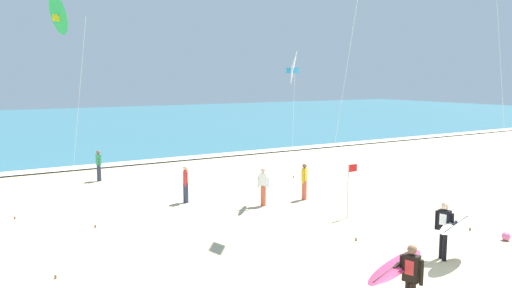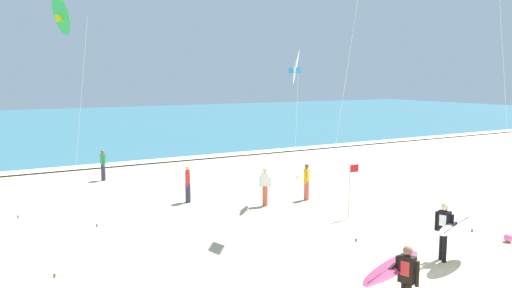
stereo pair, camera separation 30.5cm
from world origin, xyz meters
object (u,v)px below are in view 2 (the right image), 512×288
kite_delta_ivory_near (295,67)px  lifeguard_flag (350,185)px  surfer_lead (399,273)px  kite_delta_emerald_far (63,15)px  surfer_trailing (450,227)px  beach_ball (508,238)px  bystander_yellow_top (307,181)px  bystander_green_top (103,165)px  bystander_white_top (265,187)px  bystander_red_top (188,184)px

kite_delta_ivory_near → lifeguard_flag: bearing=-88.1°
surfer_lead → lifeguard_flag: bearing=57.2°
surfer_lead → kite_delta_emerald_far: 14.84m
surfer_trailing → surfer_lead: bearing=-155.4°
beach_ball → surfer_lead: bearing=-164.2°
kite_delta_emerald_far → beach_ball: bearing=-42.3°
surfer_trailing → kite_delta_ivory_near: kite_delta_ivory_near is taller
bystander_yellow_top → bystander_green_top: bearing=127.9°
lifeguard_flag → bystander_yellow_top: bearing=85.4°
kite_delta_ivory_near → lifeguard_flag: size_ratio=3.07×
kite_delta_emerald_far → bystander_white_top: kite_delta_emerald_far is taller
kite_delta_emerald_far → lifeguard_flag: 12.42m
surfer_trailing → bystander_red_top: bearing=110.8°
bystander_red_top → bystander_green_top: 6.75m
bystander_yellow_top → beach_ball: (2.38, -7.79, -0.67)m
beach_ball → bystander_yellow_top: bearing=107.0°
bystander_yellow_top → lifeguard_flag: (-0.25, -3.14, 0.45)m
bystander_red_top → bystander_white_top: size_ratio=1.00×
surfer_trailing → bystander_white_top: (-1.31, 8.05, -0.23)m
bystander_green_top → bystander_white_top: bearing=-61.6°
kite_delta_ivory_near → bystander_yellow_top: (0.37, -0.44, -4.88)m
surfer_trailing → bystander_white_top: 8.16m
bystander_green_top → bystander_yellow_top: same height
surfer_lead → surfer_trailing: bearing=24.6°
surfer_trailing → kite_delta_emerald_far: 15.15m
surfer_trailing → lifeguard_flag: lifeguard_flag is taller
bystander_yellow_top → beach_ball: bystander_yellow_top is taller
surfer_trailing → lifeguard_flag: size_ratio=0.98×
kite_delta_emerald_far → bystander_yellow_top: bearing=-16.6°
kite_delta_ivory_near → bystander_yellow_top: kite_delta_ivory_near is taller
bystander_green_top → beach_ball: bearing=-61.0°
surfer_trailing → bystander_yellow_top: surfer_trailing is taller
surfer_trailing → beach_ball: surfer_trailing is taller
beach_ball → surfer_trailing: bearing=-175.9°
bystander_green_top → lifeguard_flag: bearing=-61.2°
kite_delta_emerald_far → bystander_white_top: (7.13, -2.71, -6.74)m
bystander_yellow_top → bystander_white_top: bearing=178.9°
surfer_lead → kite_delta_ivory_near: size_ratio=0.36×
bystander_yellow_top → kite_delta_ivory_near: bearing=130.2°
bystander_red_top → beach_ball: size_ratio=5.68×
kite_delta_emerald_far → bystander_white_top: 10.18m
bystander_red_top → beach_ball: 12.17m
surfer_lead → bystander_yellow_top: surfer_lead is taller
surfer_trailing → lifeguard_flag: 4.90m
kite_delta_emerald_far → bystander_green_top: size_ratio=5.22×
surfer_trailing → kite_delta_ivory_near: 9.66m
bystander_red_top → kite_delta_emerald_far: bearing=172.5°
bystander_red_top → bystander_yellow_top: bearing=-24.9°
surfer_trailing → bystander_green_top: 17.62m
surfer_lead → bystander_red_top: bearing=90.5°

